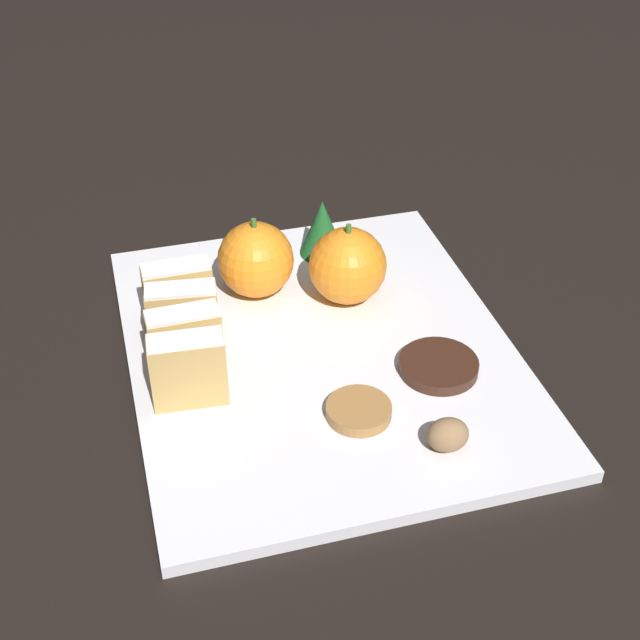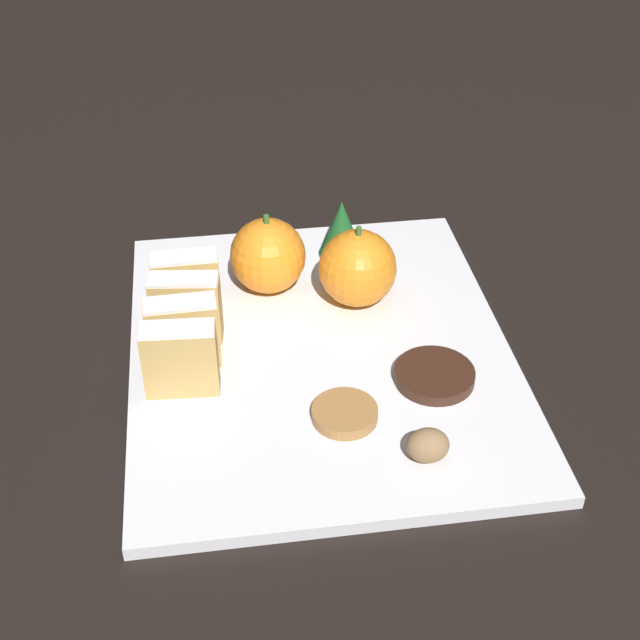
{
  "view_description": "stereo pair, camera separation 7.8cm",
  "coord_description": "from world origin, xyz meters",
  "px_view_note": "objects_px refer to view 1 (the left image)",
  "views": [
    {
      "loc": [
        -0.17,
        -0.6,
        0.51
      ],
      "look_at": [
        0.0,
        0.0,
        0.04
      ],
      "focal_mm": 50.0,
      "sensor_mm": 36.0,
      "label": 1
    },
    {
      "loc": [
        -0.09,
        -0.62,
        0.51
      ],
      "look_at": [
        0.0,
        0.0,
        0.04
      ],
      "focal_mm": 50.0,
      "sensor_mm": 36.0,
      "label": 2
    }
  ],
  "objects_px": {
    "walnut": "(448,435)",
    "chocolate_cookie": "(439,366)",
    "orange_near": "(256,260)",
    "orange_far": "(348,266)"
  },
  "relations": [
    {
      "from": "orange_far",
      "to": "walnut",
      "type": "distance_m",
      "value": 0.22
    },
    {
      "from": "walnut",
      "to": "chocolate_cookie",
      "type": "relative_size",
      "value": 0.48
    },
    {
      "from": "orange_far",
      "to": "chocolate_cookie",
      "type": "relative_size",
      "value": 1.18
    },
    {
      "from": "orange_near",
      "to": "walnut",
      "type": "bearing_deg",
      "value": -68.39
    },
    {
      "from": "orange_near",
      "to": "orange_far",
      "type": "xyz_separation_m",
      "value": [
        0.08,
        -0.03,
        0.0
      ]
    },
    {
      "from": "orange_near",
      "to": "chocolate_cookie",
      "type": "relative_size",
      "value": 1.17
    },
    {
      "from": "orange_near",
      "to": "orange_far",
      "type": "relative_size",
      "value": 0.99
    },
    {
      "from": "orange_far",
      "to": "walnut",
      "type": "bearing_deg",
      "value": -85.5
    },
    {
      "from": "orange_near",
      "to": "walnut",
      "type": "height_order",
      "value": "orange_near"
    },
    {
      "from": "orange_near",
      "to": "orange_far",
      "type": "height_order",
      "value": "same"
    }
  ]
}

